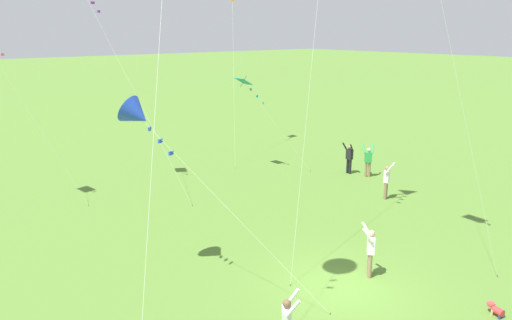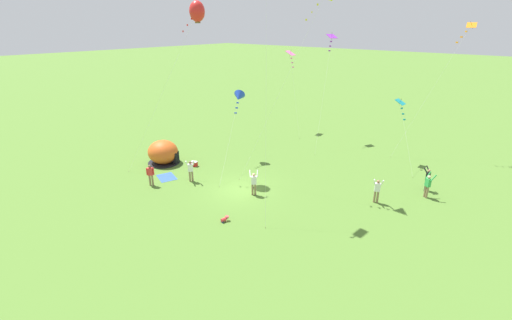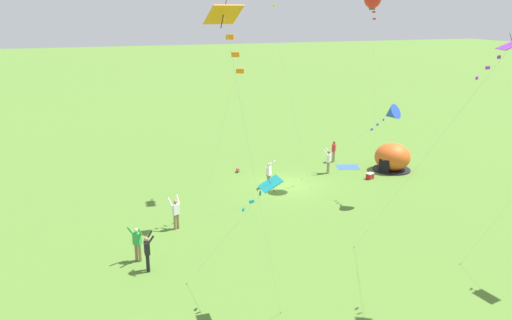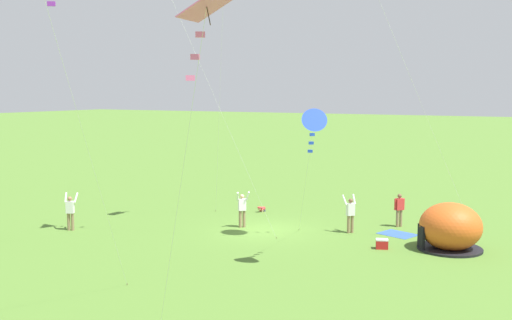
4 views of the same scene
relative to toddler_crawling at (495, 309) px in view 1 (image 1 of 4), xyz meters
The scene contains 8 objects.
ground_plane 4.59m from the toddler_crawling, 120.04° to the left, with size 300.00×300.00×0.00m, color #517A2D.
toddler_crawling is the anchor object (origin of this frame).
person_strolling 10.70m from the toddler_crawling, 53.87° to the left, with size 0.72×0.63×1.89m.
person_near_tent 4.17m from the toddler_crawling, 103.89° to the left, with size 0.71×0.69×1.89m.
person_flying_kite 15.37m from the toddler_crawling, 56.79° to the left, with size 0.46×0.68×1.89m.
person_watching_sky 14.63m from the toddler_crawling, 53.27° to the left, with size 0.72×0.68×1.89m.
kite_teal 18.58m from the toddler_crawling, 76.14° to the left, with size 3.23×3.36×5.72m.
kite_blue 12.55m from the toddler_crawling, 128.01° to the left, with size 3.84×6.46×6.30m.
Camera 1 is at (-11.76, -9.69, 8.34)m, focal length 35.00 mm.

